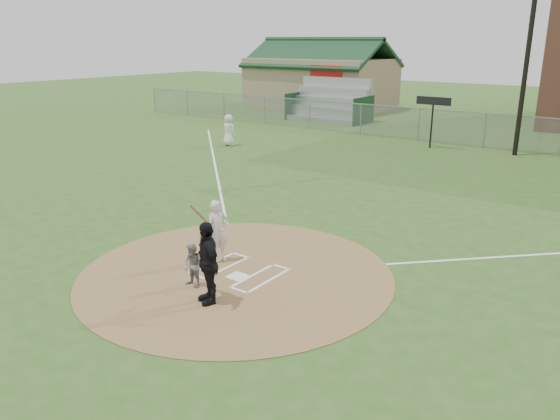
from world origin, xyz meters
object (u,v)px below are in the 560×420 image
Objects in this scene: catcher at (193,266)px; home_plate at (237,277)px; umpire at (208,262)px; batter_at_plate at (218,231)px; ondeck_player at (229,130)px.

home_plate is at bearing 66.43° from catcher.
umpire reaches higher than catcher.
home_plate is at bearing -25.35° from batter_at_plate.
home_plate is 0.26× the size of batter_at_plate.
batter_at_plate reaches higher than catcher.
ondeck_player is (-12.08, 15.17, 0.32)m from catcher.
home_plate is 1.54m from batter_at_plate.
catcher is at bearing -68.86° from batter_at_plate.
batter_at_plate is at bearing 155.20° from umpire.
umpire is at bearing -21.12° from catcher.
ondeck_player reaches higher than home_plate.
umpire reaches higher than home_plate.
ondeck_player is 1.03× the size of batter_at_plate.
ondeck_player is at bearing 158.04° from umpire.
umpire is 2.51m from batter_at_plate.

